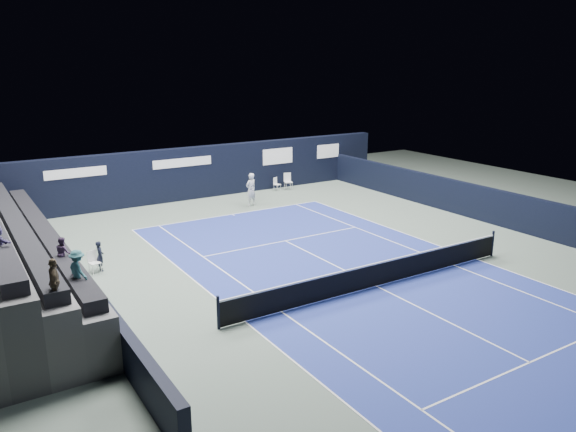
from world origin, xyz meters
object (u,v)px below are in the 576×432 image
(folding_chair_back_a, at_px, (276,183))
(tennis_player, at_px, (251,189))
(line_judge_chair, at_px, (94,260))
(tennis_net, at_px, (377,274))
(folding_chair_back_b, at_px, (288,180))

(folding_chair_back_a, relative_size, tennis_player, 0.44)
(folding_chair_back_a, distance_m, line_judge_chair, 16.06)
(folding_chair_back_a, relative_size, line_judge_chair, 0.94)
(folding_chair_back_a, height_order, tennis_net, tennis_net)
(line_judge_chair, xyz_separation_m, tennis_player, (10.27, 6.02, 0.44))
(line_judge_chair, distance_m, tennis_player, 11.91)
(folding_chair_back_b, xyz_separation_m, tennis_player, (-4.05, -2.50, 0.34))
(folding_chair_back_a, xyz_separation_m, line_judge_chair, (-13.53, -8.65, 0.03))
(folding_chair_back_a, height_order, folding_chair_back_b, folding_chair_back_b)
(folding_chair_back_b, bearing_deg, tennis_player, -132.88)
(line_judge_chair, relative_size, tennis_net, 0.07)
(folding_chair_back_a, distance_m, tennis_player, 4.21)
(line_judge_chair, bearing_deg, folding_chair_back_a, 21.29)
(line_judge_chair, relative_size, tennis_player, 0.47)
(folding_chair_back_b, distance_m, tennis_player, 4.77)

